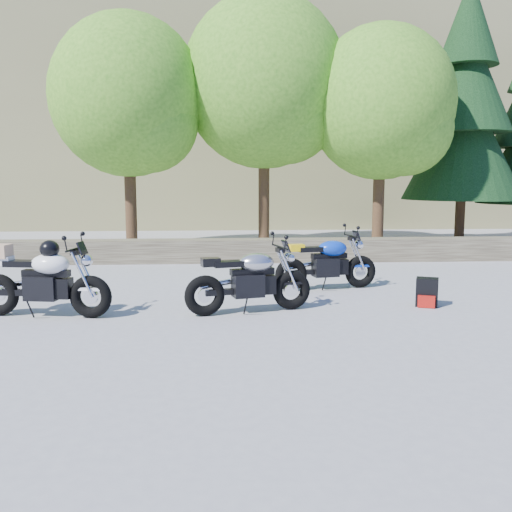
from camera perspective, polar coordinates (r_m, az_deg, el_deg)
The scene contains 11 objects.
ground at distance 7.19m, azimuth -1.12°, elevation -7.04°, with size 90.00×90.00×0.00m, color gray.
stone_wall at distance 12.55m, azimuth -2.15°, elevation 0.55°, with size 22.00×0.55×0.50m, color #433B2C.
hillside at distance 35.55m, azimuth 1.98°, elevation 17.02°, with size 80.00×30.00×15.00m, color olive.
tree_decid_left at distance 14.35m, azimuth -12.31°, elevation 14.84°, with size 3.67×3.67×5.62m.
tree_decid_mid at distance 14.69m, azimuth 1.27°, elevation 16.44°, with size 4.08×4.08×6.24m.
tree_decid_right at distance 14.54m, azimuth 12.89°, elevation 14.20°, with size 3.54×3.54×5.41m.
conifer_near at distance 16.57m, azimuth 20.19°, elevation 13.74°, with size 3.17×3.17×7.06m.
silver_bike at distance 7.82m, azimuth -0.60°, elevation -2.51°, with size 1.78×0.69×0.91m.
white_bike at distance 8.09m, azimuth -20.56°, elevation -2.20°, with size 1.86×0.61×1.03m.
blue_bike at distance 9.50m, azimuth 7.13°, elevation -0.75°, with size 1.77×0.61×0.89m.
backpack at distance 8.59m, azimuth 16.73°, elevation -3.53°, with size 0.37×0.34×0.42m.
Camera 1 is at (-0.28, -6.95, 1.85)m, focal length 40.00 mm.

